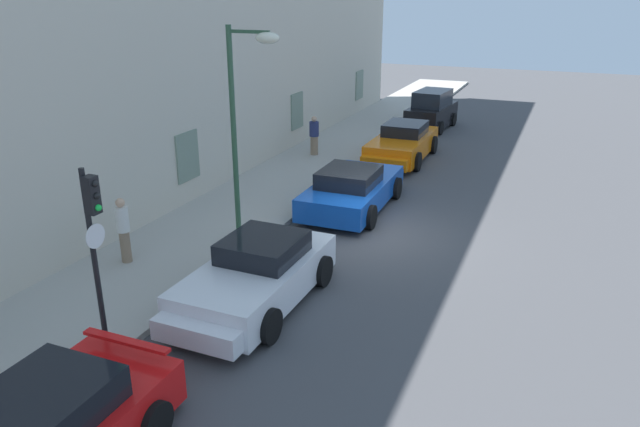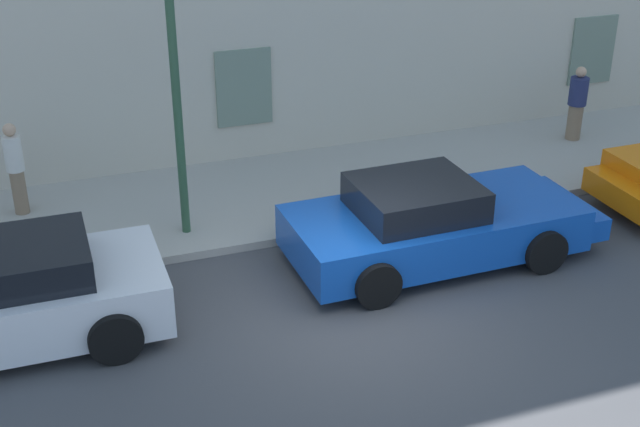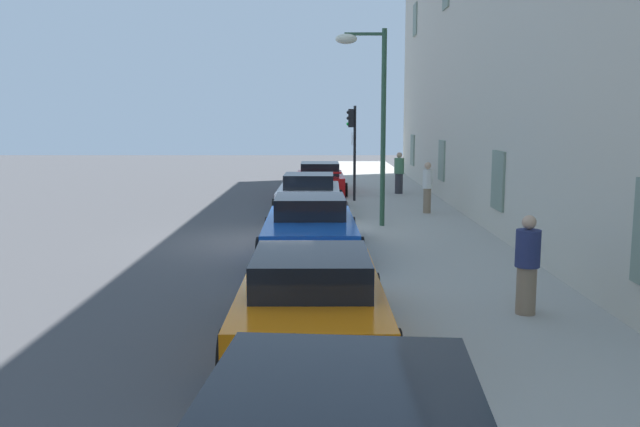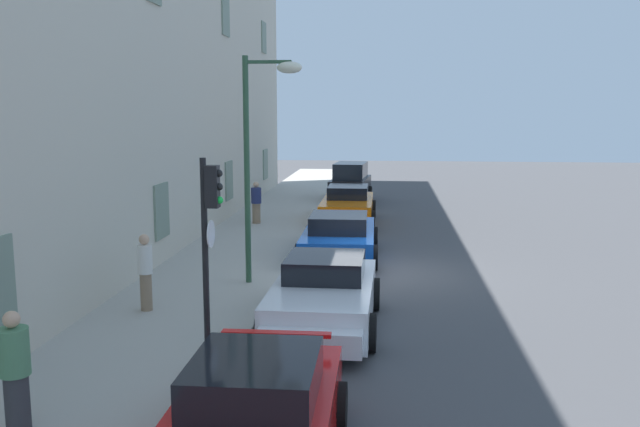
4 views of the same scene
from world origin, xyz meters
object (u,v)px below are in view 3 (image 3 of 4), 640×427
Objects in this scene: sportscar_red_lead at (320,181)px; sportscar_yellow_flank at (309,196)px; sportscar_tail_end at (312,300)px; street_lamp at (368,90)px; pedestrian_strolling at (427,187)px; sportscar_white_middle at (310,231)px; pedestrian_admiring at (527,265)px; traffic_light at (353,136)px; pedestrian_bystander at (399,173)px.

sportscar_yellow_flank is (5.73, -0.33, 0.03)m from sportscar_red_lead.
sportscar_yellow_flank is 0.92× the size of sportscar_tail_end.
street_lamp is 4.42m from pedestrian_strolling.
pedestrian_strolling is (-2.53, 2.11, -2.94)m from street_lamp.
sportscar_tail_end is at bearing -8.54° from street_lamp.
pedestrian_admiring reaches higher than sportscar_white_middle.
pedestrian_strolling is (-6.23, 3.66, 0.38)m from sportscar_white_middle.
sportscar_yellow_flank is 3.63m from traffic_light.
sportscar_red_lead is at bearing -102.33° from pedestrian_bystander.
sportscar_tail_end is 17.91m from pedestrian_bystander.
sportscar_yellow_flank is at bearing -97.33° from pedestrian_strolling.
pedestrian_strolling is at bearing 82.67° from sportscar_yellow_flank.
pedestrian_admiring is (14.30, 2.05, -1.58)m from traffic_light.
pedestrian_strolling is at bearing 149.53° from sportscar_white_middle.
street_lamp is (-3.70, 1.55, 3.32)m from sportscar_white_middle.
traffic_light is at bearing -40.61° from pedestrian_bystander.
traffic_light is 2.12× the size of pedestrian_strolling.
sportscar_red_lead reaches higher than sportscar_white_middle.
sportscar_yellow_flank is at bearing -162.80° from pedestrian_admiring.
traffic_light is at bearing -178.48° from street_lamp.
sportscar_white_middle is 1.00× the size of sportscar_tail_end.
pedestrian_strolling reaches higher than pedestrian_admiring.
street_lamp is (5.72, 0.15, 1.42)m from traffic_light.
sportscar_yellow_flank is at bearing -178.84° from sportscar_tail_end.
sportscar_yellow_flank is 2.93× the size of pedestrian_admiring.
traffic_light is 4.20m from pedestrian_strolling.
sportscar_white_middle is at bearing -144.73° from pedestrian_admiring.
sportscar_tail_end is at bearing 1.15° from sportscar_white_middle.
street_lamp is at bearing 29.23° from sportscar_yellow_flank.
street_lamp reaches higher than sportscar_tail_end.
sportscar_red_lead is 1.06× the size of sportscar_yellow_flank.
sportscar_white_middle is 3.00× the size of pedestrian_bystander.
pedestrian_admiring reaches higher than sportscar_tail_end.
sportscar_white_middle is at bearing -22.80° from street_lamp.
pedestrian_bystander reaches higher than pedestrian_strolling.
pedestrian_admiring is (11.60, 3.59, 0.30)m from sportscar_yellow_flank.
sportscar_tail_end is at bearing -0.25° from sportscar_red_lead.
pedestrian_admiring is at bearing 106.41° from sportscar_tail_end.
pedestrian_admiring reaches higher than sportscar_yellow_flank.
sportscar_yellow_flank is 0.92× the size of sportscar_white_middle.
sportscar_red_lead is 17.63m from pedestrian_admiring.
sportscar_red_lead is at bearing 179.75° from sportscar_tail_end.
sportscar_tail_end is 10.21m from street_lamp.
pedestrian_admiring is 0.95× the size of pedestrian_strolling.
sportscar_red_lead is 5.74m from sportscar_yellow_flank.
pedestrian_strolling is at bearing 140.18° from street_lamp.
sportscar_yellow_flank is 6.15m from pedestrian_bystander.
traffic_light is 14.53m from pedestrian_admiring.
traffic_light reaches higher than sportscar_white_middle.
traffic_light reaches higher than sportscar_red_lead.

